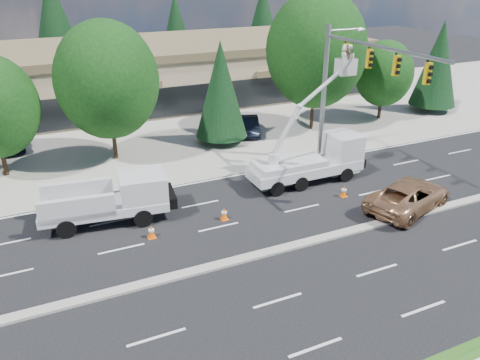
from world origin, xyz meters
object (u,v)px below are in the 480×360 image
signal_mast (346,78)px  bucket_truck (316,154)px  minivan (409,195)px  utility_pickup (114,203)px

signal_mast → bucket_truck: bearing=-160.0°
signal_mast → minivan: size_ratio=1.77×
utility_pickup → minivan: size_ratio=1.17×
utility_pickup → bucket_truck: bucket_truck is taller
signal_mast → minivan: signal_mast is taller
minivan → utility_pickup: bearing=52.5°
signal_mast → utility_pickup: 15.59m
signal_mast → minivan: bearing=-87.2°
signal_mast → bucket_truck: signal_mast is taller
bucket_truck → minivan: size_ratio=1.43×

